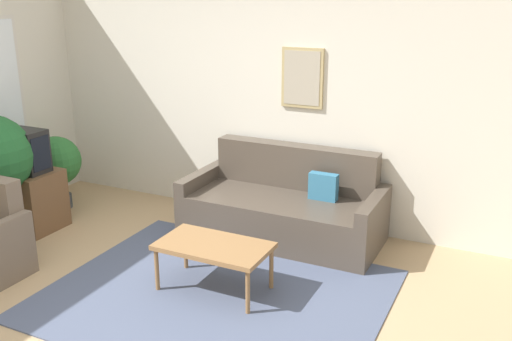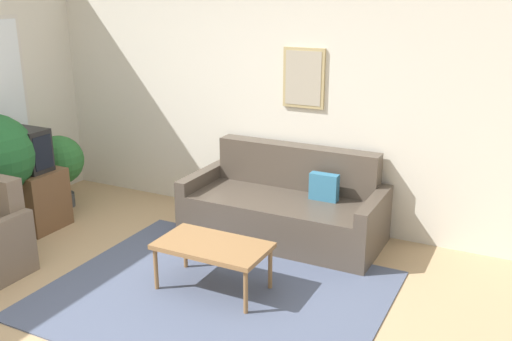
% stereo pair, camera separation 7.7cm
% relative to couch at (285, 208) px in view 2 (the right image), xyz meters
% --- Properties ---
extents(ground_plane, '(16.00, 16.00, 0.00)m').
position_rel_couch_xyz_m(ground_plane, '(-0.60, -1.97, -0.30)').
color(ground_plane, tan).
extents(area_rug, '(2.68, 2.18, 0.01)m').
position_rel_couch_xyz_m(area_rug, '(-0.03, -1.34, -0.29)').
color(area_rug, '#4C5670').
rests_on(area_rug, ground_plane).
extents(wall_back, '(8.00, 0.09, 2.70)m').
position_rel_couch_xyz_m(wall_back, '(-0.59, 0.46, 1.05)').
color(wall_back, beige).
rests_on(wall_back, ground_plane).
extents(couch, '(1.96, 0.90, 0.88)m').
position_rel_couch_xyz_m(couch, '(0.00, 0.00, 0.00)').
color(couch, '#4C4238').
rests_on(couch, ground_plane).
extents(coffee_table, '(0.92, 0.52, 0.42)m').
position_rel_couch_xyz_m(coffee_table, '(-0.09, -1.27, 0.08)').
color(coffee_table, olive).
rests_on(coffee_table, ground_plane).
extents(tv_stand, '(0.66, 0.50, 0.62)m').
position_rel_couch_xyz_m(tv_stand, '(-2.50, -0.96, 0.01)').
color(tv_stand, brown).
rests_on(tv_stand, ground_plane).
extents(tv, '(0.53, 0.28, 0.44)m').
position_rel_couch_xyz_m(tv, '(-2.49, -0.96, 0.54)').
color(tv, black).
rests_on(tv, tv_stand).
extents(potted_plant_by_window, '(0.55, 0.55, 0.84)m').
position_rel_couch_xyz_m(potted_plant_by_window, '(-2.62, -0.40, 0.23)').
color(potted_plant_by_window, '#383D42').
rests_on(potted_plant_by_window, ground_plane).
extents(potted_plant_small, '(0.41, 0.41, 0.66)m').
position_rel_couch_xyz_m(potted_plant_small, '(-2.70, -0.89, 0.10)').
color(potted_plant_small, slate).
rests_on(potted_plant_small, ground_plane).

